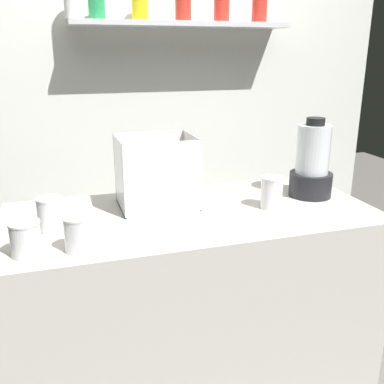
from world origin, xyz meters
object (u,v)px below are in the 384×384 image
juice_cup_pomegranate_far_left (26,241)px  carrot_display_bin (158,183)px  juice_cup_carrot_right (272,195)px  blender_pitcher (312,165)px  juice_cup_mango_middle (78,237)px  juice_cup_orange_left (50,216)px

juice_cup_pomegranate_far_left → carrot_display_bin: bearing=33.8°
juice_cup_pomegranate_far_left → juice_cup_carrot_right: (0.89, 0.16, 0.01)m
blender_pitcher → juice_cup_mango_middle: 1.01m
blender_pitcher → juice_cup_pomegranate_far_left: bearing=-167.5°
juice_cup_orange_left → carrot_display_bin: bearing=19.7°
juice_cup_orange_left → juice_cup_carrot_right: 0.82m
juice_cup_pomegranate_far_left → juice_cup_carrot_right: size_ratio=0.85×
carrot_display_bin → juice_cup_mango_middle: size_ratio=2.63×
juice_cup_pomegranate_far_left → juice_cup_orange_left: juice_cup_orange_left is taller
carrot_display_bin → juice_cup_carrot_right: carrot_display_bin is taller
juice_cup_carrot_right → juice_cup_mango_middle: bearing=-166.8°
juice_cup_mango_middle → carrot_display_bin: bearing=45.7°
carrot_display_bin → juice_cup_carrot_right: (0.41, -0.16, -0.04)m
juice_cup_orange_left → juice_cup_carrot_right: juice_cup_carrot_right is taller
juice_cup_pomegranate_far_left → juice_cup_mango_middle: (0.15, -0.02, -0.00)m
juice_cup_orange_left → blender_pitcher: bearing=4.1°
carrot_display_bin → juice_cup_orange_left: bearing=-160.3°
blender_pitcher → juice_cup_orange_left: size_ratio=2.77×
carrot_display_bin → juice_cup_carrot_right: size_ratio=2.33×
juice_cup_carrot_right → carrot_display_bin: bearing=158.7°
juice_cup_pomegranate_far_left → juice_cup_mango_middle: juice_cup_mango_middle is taller
juice_cup_mango_middle → juice_cup_carrot_right: 0.76m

